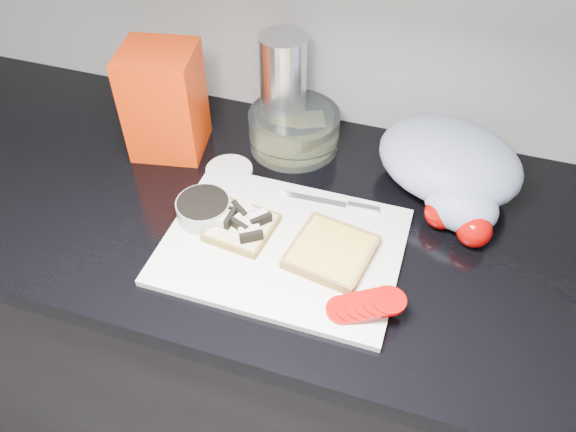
# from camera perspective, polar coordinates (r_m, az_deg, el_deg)

# --- Properties ---
(base_cabinet) EXTENTS (3.50, 0.60, 0.86)m
(base_cabinet) POSITION_cam_1_polar(r_m,az_deg,el_deg) (1.40, 1.77, -13.58)
(base_cabinet) COLOR black
(base_cabinet) RESTS_ON ground
(countertop) EXTENTS (3.50, 0.64, 0.04)m
(countertop) POSITION_cam_1_polar(r_m,az_deg,el_deg) (1.04, 2.32, -0.64)
(countertop) COLOR black
(countertop) RESTS_ON base_cabinet
(cutting_board) EXTENTS (0.40, 0.30, 0.01)m
(cutting_board) POSITION_cam_1_polar(r_m,az_deg,el_deg) (0.96, -0.55, -3.05)
(cutting_board) COLOR silver
(cutting_board) RESTS_ON countertop
(bread_left) EXTENTS (0.12, 0.12, 0.03)m
(bread_left) POSITION_cam_1_polar(r_m,az_deg,el_deg) (0.98, -4.70, -0.93)
(bread_left) COLOR beige
(bread_left) RESTS_ON cutting_board
(bread_right) EXTENTS (0.15, 0.15, 0.02)m
(bread_right) POSITION_cam_1_polar(r_m,az_deg,el_deg) (0.94, 4.43, -3.64)
(bread_right) COLOR beige
(bread_right) RESTS_ON cutting_board
(tomato_slices) EXTENTS (0.13, 0.09, 0.03)m
(tomato_slices) POSITION_cam_1_polar(r_m,az_deg,el_deg) (0.87, 7.90, -8.96)
(tomato_slices) COLOR #AF0604
(tomato_slices) RESTS_ON cutting_board
(knife) EXTENTS (0.19, 0.02, 0.01)m
(knife) POSITION_cam_1_polar(r_m,az_deg,el_deg) (1.03, 5.46, 1.24)
(knife) COLOR silver
(knife) RESTS_ON cutting_board
(seed_tub) EXTENTS (0.10, 0.10, 0.05)m
(seed_tub) POSITION_cam_1_polar(r_m,az_deg,el_deg) (1.00, -8.55, 0.57)
(seed_tub) COLOR #A1A5A6
(seed_tub) RESTS_ON countertop
(tub_lid) EXTENTS (0.09, 0.09, 0.01)m
(tub_lid) POSITION_cam_1_polar(r_m,az_deg,el_deg) (1.11, -6.00, 4.67)
(tub_lid) COLOR silver
(tub_lid) RESTS_ON countertop
(glass_bowl) EXTENTS (0.18, 0.18, 0.08)m
(glass_bowl) POSITION_cam_1_polar(r_m,az_deg,el_deg) (1.15, 0.62, 8.75)
(glass_bowl) COLOR silver
(glass_bowl) RESTS_ON countertop
(bread_bag) EXTENTS (0.16, 0.15, 0.22)m
(bread_bag) POSITION_cam_1_polar(r_m,az_deg,el_deg) (1.13, -12.43, 11.29)
(bread_bag) COLOR red
(bread_bag) RESTS_ON countertop
(steel_canister) EXTENTS (0.09, 0.09, 0.22)m
(steel_canister) POSITION_cam_1_polar(r_m,az_deg,el_deg) (1.14, -0.50, 12.88)
(steel_canister) COLOR silver
(steel_canister) RESTS_ON countertop
(grocery_bag) EXTENTS (0.33, 0.31, 0.12)m
(grocery_bag) POSITION_cam_1_polar(r_m,az_deg,el_deg) (1.08, 16.21, 4.86)
(grocery_bag) COLOR #9EACC3
(grocery_bag) RESTS_ON countertop
(whole_tomatoes) EXTENTS (0.12, 0.09, 0.06)m
(whole_tomatoes) POSITION_cam_1_polar(r_m,az_deg,el_deg) (1.01, 16.86, -0.51)
(whole_tomatoes) COLOR #AF0604
(whole_tomatoes) RESTS_ON countertop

